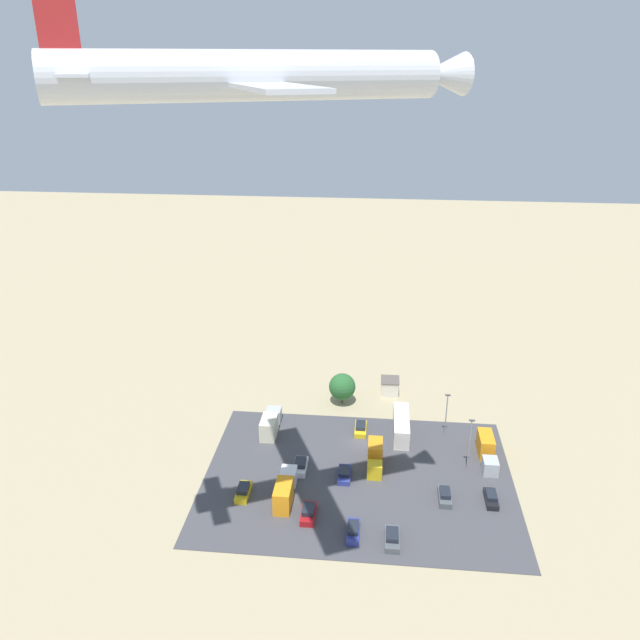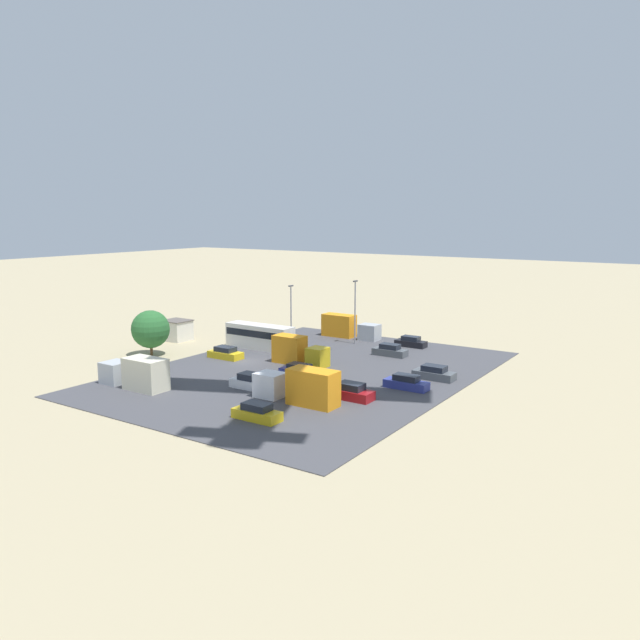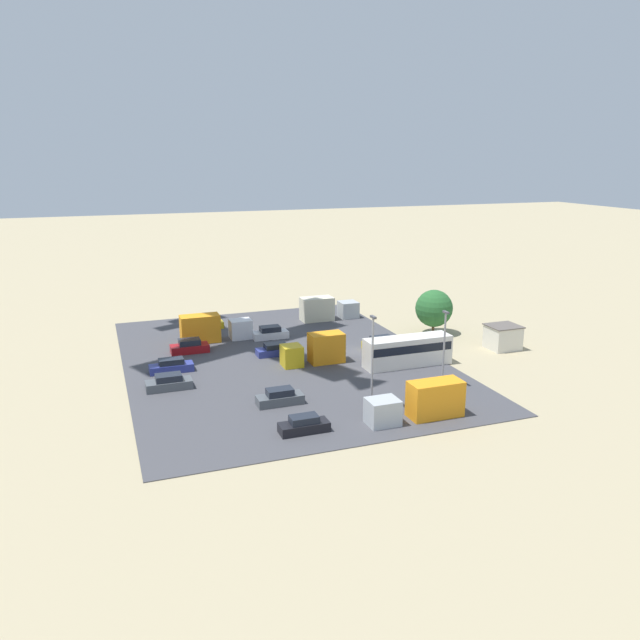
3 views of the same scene
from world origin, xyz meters
TOP-DOWN VIEW (x-y plane):
  - ground_plane at (0.00, 0.00)m, footprint 400.00×400.00m
  - parking_lot_surface at (0.00, 9.78)m, footprint 47.37×35.10m
  - shed_building at (-4.96, -17.34)m, footprint 3.53×3.86m
  - bus at (-6.80, -3.15)m, footprint 2.64×10.16m
  - parked_car_0 at (0.11, -3.22)m, footprint 1.99×4.61m
  - parked_car_1 at (6.60, 19.36)m, footprint 2.00×4.55m
  - parked_car_2 at (9.11, 8.55)m, footprint 1.98×4.62m
  - parked_car_3 at (-19.52, 13.52)m, footprint 1.72×4.36m
  - parked_car_4 at (0.17, 22.33)m, footprint 1.71×4.75m
  - parked_car_5 at (16.74, 15.55)m, footprint 1.84×4.60m
  - parked_car_6 at (-12.83, 13.70)m, footprint 1.78×4.50m
  - parked_car_7 at (-5.08, 23.23)m, footprint 1.97×4.65m
  - parked_car_8 at (2.13, 9.85)m, footprint 1.94×4.55m
  - parked_truck_0 at (-20.39, 2.67)m, footprint 2.31×9.15m
  - parked_truck_1 at (-2.49, 6.25)m, footprint 2.31×7.24m
  - parked_truck_2 at (10.47, 15.91)m, footprint 2.38×9.08m
  - parked_truck_3 at (15.67, -1.69)m, footprint 2.58×8.49m
  - tree_near_shed at (3.97, -12.71)m, footprint 4.97×4.97m
  - light_pole_lot_centre at (-14.24, -3.28)m, footprint 0.90×0.28m
  - light_pole_lot_edge at (-16.95, 5.97)m, footprint 0.90×0.28m
  - airplane at (8.09, 32.27)m, footprint 36.00×29.89m

SIDE VIEW (x-z plane):
  - ground_plane at x=0.00m, z-range 0.00..0.00m
  - parking_lot_surface at x=0.00m, z-range 0.00..0.08m
  - parked_car_8 at x=2.13m, z-range -0.04..1.38m
  - parked_car_3 at x=-19.52m, z-range -0.04..1.44m
  - parked_car_4 at x=0.17m, z-range -0.05..1.48m
  - parked_car_0 at x=0.11m, z-range -0.05..1.48m
  - parked_car_5 at x=16.74m, z-range -0.05..1.49m
  - parked_car_7 at x=-5.08m, z-range -0.05..1.52m
  - parked_car_6 at x=-12.83m, z-range -0.05..1.52m
  - parked_car_2 at x=9.11m, z-range -0.05..1.56m
  - parked_car_1 at x=6.60m, z-range -0.06..1.59m
  - shed_building at x=-4.96m, z-range 0.01..3.01m
  - parked_truck_0 at x=-20.39m, z-range -0.06..3.28m
  - parked_truck_3 at x=15.67m, z-range -0.06..3.31m
  - parked_truck_1 at x=-2.49m, z-range -0.07..3.37m
  - parked_truck_2 at x=10.47m, z-range -0.07..3.47m
  - bus at x=-6.80m, z-range 0.21..3.56m
  - tree_near_shed at x=3.97m, z-range 0.50..6.48m
  - light_pole_lot_centre at x=-14.24m, z-range 0.51..8.58m
  - light_pole_lot_edge at x=-16.95m, z-range 0.51..9.57m
  - airplane at x=8.09m, z-range 53.78..63.05m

